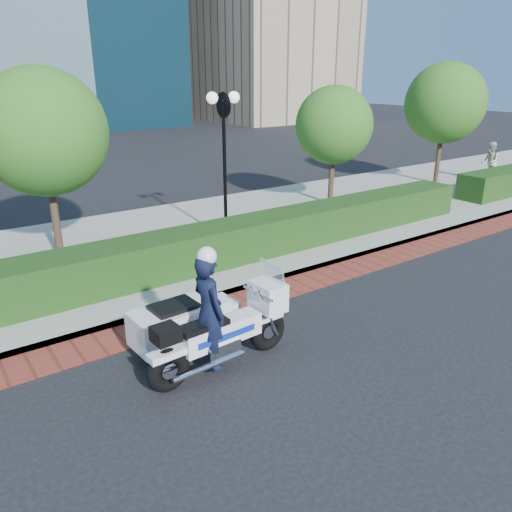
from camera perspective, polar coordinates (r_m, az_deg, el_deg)
ground at (r=10.72m, az=7.06°, el=-6.79°), size 120.00×120.00×0.00m
brick_strip at (r=11.74m, az=2.14°, el=-4.10°), size 60.00×1.00×0.01m
sidewalk at (r=15.28m, az=-8.20°, el=1.84°), size 60.00×8.00×0.15m
hedge_main at (r=13.11m, az=-3.42°, el=1.56°), size 18.00×1.20×1.00m
lamppost at (r=14.44m, az=-3.66°, el=12.70°), size 1.02×0.70×4.21m
tree_b at (r=13.87m, az=-23.16°, el=12.84°), size 3.20×3.20×4.89m
tree_c at (r=18.84m, az=8.91°, el=14.53°), size 2.80×2.80×4.30m
tree_d at (r=23.78m, az=20.79°, el=16.01°), size 3.40×3.40×5.16m
police_motorcycle at (r=8.77m, az=-6.19°, el=-7.46°), size 2.83×1.99×2.29m
pedestrian at (r=25.26m, az=25.14°, el=9.71°), size 1.10×1.09×1.79m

